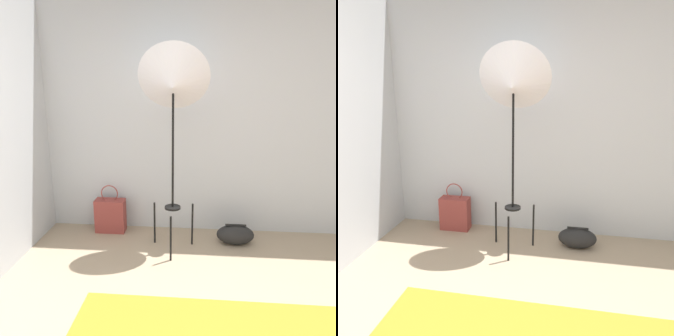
{
  "view_description": "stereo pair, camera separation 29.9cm",
  "coord_description": "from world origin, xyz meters",
  "views": [
    {
      "loc": [
        -0.02,
        -1.34,
        1.69
      ],
      "look_at": [
        -0.27,
        1.53,
        0.93
      ],
      "focal_mm": 35.0,
      "sensor_mm": 36.0,
      "label": 1
    },
    {
      "loc": [
        0.28,
        -1.3,
        1.69
      ],
      "look_at": [
        -0.27,
        1.53,
        0.93
      ],
      "focal_mm": 35.0,
      "sensor_mm": 36.0,
      "label": 2
    }
  ],
  "objects": [
    {
      "name": "photo_umbrella",
      "position": [
        -0.24,
        1.74,
        1.67
      ],
      "size": [
        0.69,
        0.51,
        2.04
      ],
      "color": "black",
      "rests_on": "ground_plane"
    },
    {
      "name": "wall_back",
      "position": [
        0.0,
        2.27,
        1.3
      ],
      "size": [
        8.0,
        0.05,
        2.6
      ],
      "color": "#B7BCC1",
      "rests_on": "ground_plane"
    },
    {
      "name": "tote_bag",
      "position": [
        -0.99,
        2.1,
        0.2
      ],
      "size": [
        0.34,
        0.16,
        0.56
      ],
      "color": "brown",
      "rests_on": "ground_plane"
    },
    {
      "name": "duffel_bag",
      "position": [
        0.42,
        1.9,
        0.11
      ],
      "size": [
        0.4,
        0.21,
        0.22
      ],
      "color": "black",
      "rests_on": "ground_plane"
    }
  ]
}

